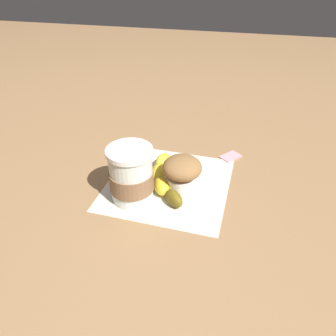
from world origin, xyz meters
name	(u,v)px	position (x,y,z in m)	size (l,w,h in m)	color
ground_plane	(168,184)	(0.00, 0.00, 0.00)	(3.00, 3.00, 0.00)	#936D47
paper_napkin	(168,184)	(0.00, 0.00, 0.00)	(0.26, 0.26, 0.00)	beige
coffee_cup	(131,176)	(-0.06, 0.06, 0.06)	(0.09, 0.09, 0.12)	silver
muffin	(182,172)	(-0.01, -0.03, 0.04)	(0.08, 0.08, 0.08)	white
banana	(163,178)	(-0.01, 0.01, 0.02)	(0.18, 0.10, 0.03)	gold
sugar_packet	(231,156)	(0.14, -0.13, 0.00)	(0.05, 0.03, 0.01)	pink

